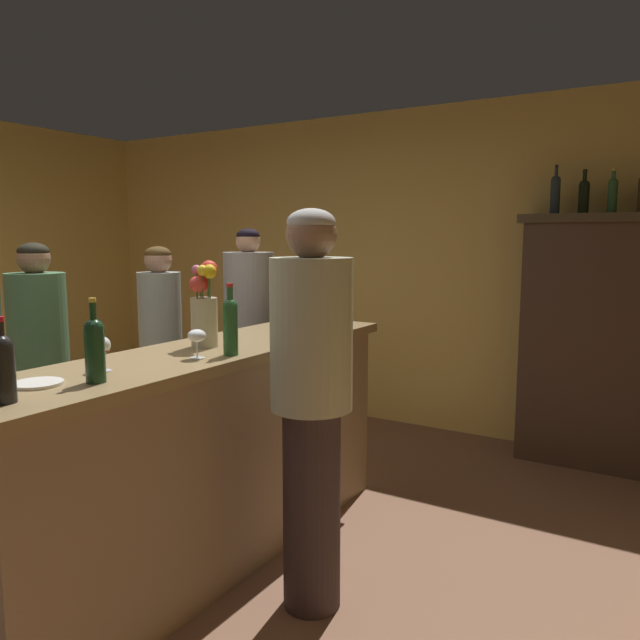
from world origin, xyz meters
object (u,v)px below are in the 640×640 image
at_px(wine_bottle_syrah, 304,312).
at_px(patron_redhead, 250,334).
at_px(bar_counter, 207,456).
at_px(patron_by_cabinet, 161,341).
at_px(display_cabinet, 603,338).
at_px(flower_arrangement, 204,306).
at_px(display_bottle_midleft, 584,195).
at_px(wine_bottle_pinot, 95,347).
at_px(display_bottle_center, 613,193).
at_px(wine_bottle_rose, 230,323).
at_px(display_bottle_left, 555,193).
at_px(cheese_plate, 37,383).
at_px(wine_glass_spare, 197,337).
at_px(wine_glass_rear, 303,308).
at_px(wine_glass_mid, 102,347).
at_px(patron_tall, 40,363).
at_px(wine_bottle_chardonnay, 2,365).
at_px(bartender, 312,393).
at_px(wine_glass_front, 286,313).

bearing_deg(wine_bottle_syrah, patron_redhead, 142.63).
height_order(bar_counter, patron_redhead, patron_redhead).
bearing_deg(patron_by_cabinet, display_cabinet, 78.12).
xyz_separation_m(flower_arrangement, patron_redhead, (-0.68, 1.22, -0.36)).
xyz_separation_m(display_bottle_midleft, patron_by_cabinet, (-2.56, -1.45, -1.03)).
bearing_deg(bar_counter, patron_by_cabinet, 143.37).
relative_size(wine_bottle_pinot, display_bottle_center, 1.06).
bearing_deg(display_bottle_center, display_bottle_midleft, -180.00).
bearing_deg(flower_arrangement, wine_bottle_rose, -22.91).
bearing_deg(display_bottle_left, wine_bottle_pinot, -107.40).
xyz_separation_m(display_bottle_left, display_bottle_center, (0.36, 0.00, -0.02)).
xyz_separation_m(display_cabinet, cheese_plate, (-1.48, -3.26, 0.16)).
distance_m(bar_counter, wine_glass_spare, 0.66).
xyz_separation_m(wine_glass_rear, display_bottle_center, (1.47, 1.52, 0.71)).
bearing_deg(flower_arrangement, wine_bottle_syrah, 64.67).
bearing_deg(wine_glass_rear, patron_redhead, 150.80).
xyz_separation_m(wine_bottle_syrah, wine_glass_mid, (-0.21, -1.15, -0.03)).
height_order(wine_glass_rear, patron_tall, patron_tall).
height_order(wine_bottle_rose, patron_tall, patron_tall).
bearing_deg(wine_bottle_chardonnay, wine_glass_mid, 103.43).
height_order(display_cabinet, patron_tall, display_cabinet).
distance_m(wine_glass_spare, display_bottle_left, 2.86).
distance_m(patron_tall, patron_redhead, 1.40).
xyz_separation_m(wine_bottle_chardonnay, display_bottle_center, (1.36, 3.46, 0.70)).
bearing_deg(display_bottle_center, cheese_plate, -114.54).
relative_size(wine_glass_spare, flower_arrangement, 0.31).
distance_m(wine_bottle_pinot, patron_by_cabinet, 2.20).
height_order(wine_bottle_chardonnay, patron_redhead, patron_redhead).
height_order(wine_glass_rear, cheese_plate, wine_glass_rear).
height_order(wine_bottle_chardonnay, patron_by_cabinet, patron_by_cabinet).
relative_size(wine_glass_rear, flower_arrangement, 0.37).
relative_size(display_cabinet, bartender, 1.03).
distance_m(display_bottle_center, patron_redhead, 2.65).
relative_size(wine_bottle_rose, patron_redhead, 0.20).
bearing_deg(display_bottle_midleft, wine_glass_mid, -113.53).
distance_m(wine_bottle_pinot, patron_tall, 1.61).
distance_m(wine_glass_rear, display_bottle_center, 2.23).
relative_size(wine_glass_mid, wine_glass_rear, 0.92).
height_order(flower_arrangement, patron_by_cabinet, patron_by_cabinet).
bearing_deg(wine_glass_spare, display_bottle_center, 62.64).
height_order(wine_bottle_pinot, wine_glass_mid, wine_bottle_pinot).
bearing_deg(wine_glass_front, wine_bottle_syrah, -19.09).
height_order(wine_glass_mid, wine_glass_spare, wine_glass_mid).
height_order(display_cabinet, bartender, display_cabinet).
distance_m(flower_arrangement, patron_redhead, 1.44).
bearing_deg(display_bottle_center, wine_bottle_pinot, -113.27).
bearing_deg(flower_arrangement, patron_by_cabinet, 144.16).
xyz_separation_m(cheese_plate, display_bottle_midleft, (1.31, 3.26, 0.81)).
xyz_separation_m(display_bottle_center, patron_by_cabinet, (-2.74, -1.45, -1.03)).
relative_size(display_bottle_left, patron_tall, 0.22).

